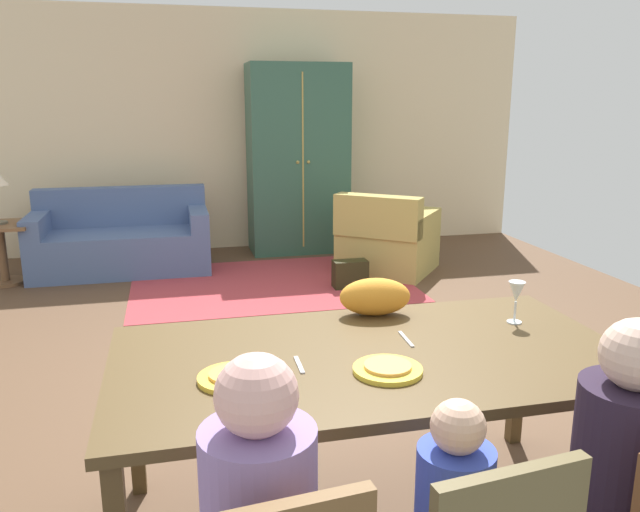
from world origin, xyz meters
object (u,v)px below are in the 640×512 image
object	(u,v)px
cat	(375,297)
armoire	(298,160)
handbag	(350,274)
dining_table	(372,368)
person_woman	(609,500)
couch	(122,241)
plate_near_man	(234,378)
wine_glass	(516,294)
plate_near_child	(388,370)
side_table	(1,245)
armchair	(387,241)

from	to	relation	value
cat	armoire	world-z (taller)	armoire
cat	handbag	xyz separation A→B (m)	(0.72, 2.86, -0.71)
dining_table	armoire	xyz separation A→B (m)	(0.70, 4.88, 0.35)
person_woman	couch	xyz separation A→B (m)	(-1.77, 5.15, -0.21)
couch	person_woman	bearing A→B (deg)	-71.02
plate_near_man	wine_glass	bearing A→B (deg)	13.48
wine_glass	couch	world-z (taller)	wine_glass
plate_near_child	side_table	bearing A→B (deg)	117.83
dining_table	armoire	bearing A→B (deg)	81.81
handbag	person_woman	bearing A→B (deg)	-94.72
plate_near_man	armchair	distance (m)	4.34
dining_table	couch	bearing A→B (deg)	105.51
dining_table	plate_near_child	size ratio (longest dim) A/B	7.88
person_woman	armoire	size ratio (longest dim) A/B	0.53
person_woman	armoire	bearing A→B (deg)	88.31
dining_table	wine_glass	xyz separation A→B (m)	(0.71, 0.18, 0.20)
plate_near_child	armchair	bearing A→B (deg)	70.56
cat	handbag	world-z (taller)	cat
dining_table	couch	world-z (taller)	couch
armoire	handbag	world-z (taller)	armoire
dining_table	person_woman	distance (m)	0.91
wine_glass	person_woman	size ratio (longest dim) A/B	0.17
wine_glass	side_table	size ratio (longest dim) A/B	0.32
dining_table	side_table	bearing A→B (deg)	118.84
side_table	handbag	size ratio (longest dim) A/B	1.81
plate_near_man	cat	world-z (taller)	cat
plate_near_man	handbag	distance (m)	3.74
wine_glass	plate_near_man	bearing A→B (deg)	-166.52
wine_glass	handbag	xyz separation A→B (m)	(0.16, 3.10, -0.76)
person_woman	cat	world-z (taller)	person_woman
person_woman	armchair	xyz separation A→B (m)	(0.85, 4.45, -0.19)
armoire	wine_glass	bearing A→B (deg)	-89.92
plate_near_child	couch	distance (m)	4.80
armchair	handbag	bearing A→B (deg)	-138.42
plate_near_child	armoire	size ratio (longest dim) A/B	0.12
plate_near_child	cat	world-z (taller)	cat
plate_near_man	armoire	bearing A→B (deg)	76.03
plate_near_man	armoire	distance (m)	5.16
couch	armoire	xyz separation A→B (m)	(1.93, 0.44, 0.75)
dining_table	handbag	distance (m)	3.44
plate_near_man	armchair	xyz separation A→B (m)	(1.93, 3.86, -0.45)
armchair	side_table	world-z (taller)	armchair
plate_near_child	person_woman	bearing A→B (deg)	-44.44
dining_table	person_woman	bearing A→B (deg)	-52.76
handbag	side_table	bearing A→B (deg)	164.15
plate_near_man	person_woman	size ratio (longest dim) A/B	0.23
dining_table	plate_near_man	distance (m)	0.56
side_table	handbag	distance (m)	3.30
plate_near_man	couch	xyz separation A→B (m)	(-0.69, 4.56, -0.47)
cat	handbag	bearing A→B (deg)	84.48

